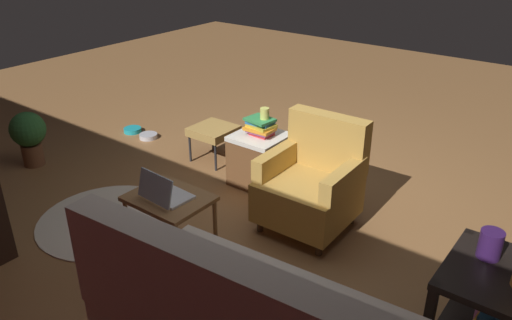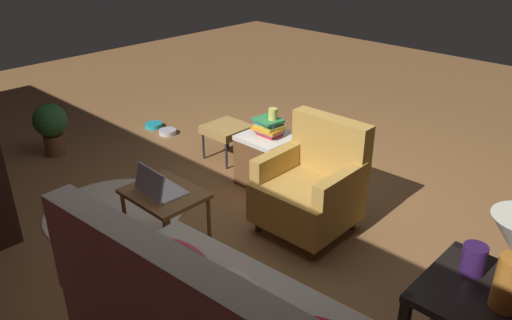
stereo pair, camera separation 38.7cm
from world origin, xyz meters
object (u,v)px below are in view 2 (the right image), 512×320
tv_remote (266,129)px  armchair (312,187)px  small_vase (474,259)px  laptop_desk (165,199)px  ottoman (227,130)px  book_stack_hamper (269,127)px  pet_bowl_steel (168,132)px  laptop (159,188)px  pet_bowl_teal (154,125)px  wicker_hamper (268,160)px  potted_plant (51,125)px  yellow_mug (273,114)px

tv_remote → armchair: bearing=159.7°
armchair → small_vase: armchair is taller
laptop_desk → ottoman: laptop_desk is taller
armchair → ottoman: armchair is taller
book_stack_hamper → pet_bowl_steel: bearing=-2.8°
laptop → pet_bowl_teal: laptop is taller
small_vase → ottoman: size_ratio=0.41×
laptop_desk → pet_bowl_teal: (2.06, -1.36, -0.40)m
wicker_hamper → pet_bowl_steel: (1.62, -0.08, -0.22)m
wicker_hamper → potted_plant: bearing=27.6°
small_vase → laptop_desk: bearing=14.7°
book_stack_hamper → pet_bowl_teal: book_stack_hamper is taller
ottoman → pet_bowl_teal: bearing=0.7°
laptop_desk → laptop: laptop is taller
small_vase → laptop_desk: small_vase is taller
potted_plant → small_vase: bearing=-175.7°
book_stack_hamper → ottoman: size_ratio=0.67×
small_vase → laptop: size_ratio=0.49×
wicker_hamper → book_stack_hamper: size_ratio=1.78×
laptop_desk → pet_bowl_teal: size_ratio=2.80×
laptop_desk → yellow_mug: bearing=-84.7°
ottoman → small_vase: bearing=162.9°
yellow_mug → pet_bowl_teal: 2.05m
yellow_mug → pet_bowl_teal: (1.94, -0.07, -0.66)m
laptop_desk → tv_remote: tv_remote is taller
laptop → tv_remote: laptop is taller
armchair → pet_bowl_teal: bearing=-8.8°
small_vase → tv_remote: 2.38m
yellow_mug → potted_plant: 2.35m
tv_remote → pet_bowl_steel: 1.59m
yellow_mug → pet_bowl_steel: yellow_mug is taller
laptop → pet_bowl_steel: laptop is taller
small_vase → potted_plant: bearing=4.3°
laptop → book_stack_hamper: laptop is taller
book_stack_hamper → wicker_hamper: bearing=44.6°
yellow_mug → pet_bowl_teal: size_ratio=0.50×
wicker_hamper → book_stack_hamper: (-0.01, -0.01, 0.32)m
tv_remote → book_stack_hamper: bearing=149.3°
pet_bowl_steel → pet_bowl_teal: (0.28, -0.01, 0.00)m
small_vase → wicker_hamper: (2.13, -0.75, -0.39)m
armchair → pet_bowl_steel: bearing=-9.5°
book_stack_hamper → tv_remote: size_ratio=1.68×
pet_bowl_steel → small_vase: bearing=167.5°
wicker_hamper → potted_plant: size_ratio=0.87×
tv_remote → wicker_hamper: bearing=146.0°
small_vase → wicker_hamper: bearing=-19.4°
tv_remote → potted_plant: size_ratio=0.29×
armchair → book_stack_hamper: armchair is taller
wicker_hamper → tv_remote: 0.28m
wicker_hamper → potted_plant: (2.02, 1.06, 0.09)m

